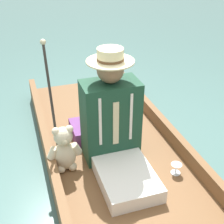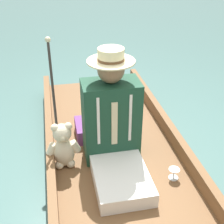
{
  "view_description": "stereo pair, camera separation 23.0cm",
  "coord_description": "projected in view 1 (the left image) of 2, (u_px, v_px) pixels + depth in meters",
  "views": [
    {
      "loc": [
        0.65,
        1.73,
        1.68
      ],
      "look_at": [
        0.04,
        -0.16,
        0.52
      ],
      "focal_mm": 50.0,
      "sensor_mm": 36.0,
      "label": 1
    },
    {
      "loc": [
        0.43,
        1.79,
        1.68
      ],
      "look_at": [
        0.04,
        -0.16,
        0.52
      ],
      "focal_mm": 50.0,
      "sensor_mm": 36.0,
      "label": 2
    }
  ],
  "objects": [
    {
      "name": "wine_glass",
      "position": [
        176.0,
        167.0,
        2.31
      ],
      "size": [
        0.08,
        0.08,
        0.08
      ],
      "color": "silver",
      "rests_on": "punt_boat"
    },
    {
      "name": "seated_person",
      "position": [
        114.0,
        126.0,
        2.32
      ],
      "size": [
        0.42,
        0.79,
        0.89
      ],
      "rotation": [
        0.0,
        0.0,
        -0.14
      ],
      "color": "white",
      "rests_on": "punt_boat"
    },
    {
      "name": "punt_boat",
      "position": [
        123.0,
        172.0,
        2.41
      ],
      "size": [
        1.1,
        3.24,
        0.23
      ],
      "color": "brown",
      "rests_on": "ground_plane"
    },
    {
      "name": "teddy_bear",
      "position": [
        64.0,
        150.0,
        2.3
      ],
      "size": [
        0.27,
        0.16,
        0.38
      ],
      "color": "beige",
      "rests_on": "punt_boat"
    },
    {
      "name": "walking_cane",
      "position": [
        50.0,
        94.0,
        2.31
      ],
      "size": [
        0.04,
        0.32,
        0.91
      ],
      "color": "#2D2823",
      "rests_on": "punt_boat"
    },
    {
      "name": "ground_plane",
      "position": [
        123.0,
        179.0,
        2.44
      ],
      "size": [
        16.0,
        16.0,
        0.0
      ],
      "primitive_type": "plane",
      "color": "#476B66"
    },
    {
      "name": "seat_cushion",
      "position": [
        96.0,
        129.0,
        2.74
      ],
      "size": [
        0.42,
        0.29,
        0.13
      ],
      "color": "#6B3875",
      "rests_on": "punt_boat"
    }
  ]
}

